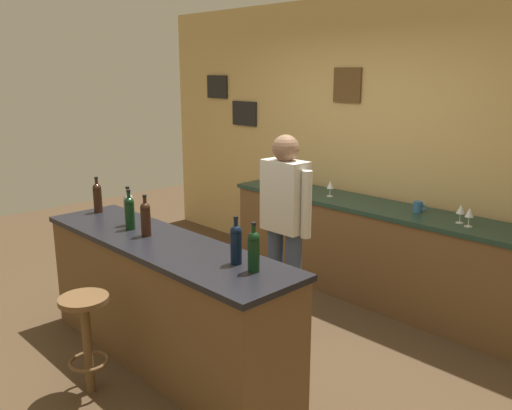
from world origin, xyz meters
The scene contains 16 objects.
ground_plane centered at (0.00, 0.00, 0.00)m, with size 10.00×10.00×0.00m, color #4C3823.
back_wall centered at (-0.01, 2.03, 1.40)m, with size 6.00×0.09×2.80m.
bar_counter centered at (0.00, -0.40, 0.46)m, with size 2.36×0.60×0.92m.
side_counter centered at (0.40, 1.65, 0.45)m, with size 3.12×0.56×0.90m.
bartender centered at (0.30, 0.57, 0.94)m, with size 0.52×0.21×1.62m.
bar_stool centered at (0.00, -1.01, 0.46)m, with size 0.32×0.32×0.68m.
wine_bottle_a centered at (-1.03, -0.33, 1.06)m, with size 0.07×0.07×0.31m.
wine_bottle_b centered at (-0.51, -0.34, 1.06)m, with size 0.07×0.07×0.31m.
wine_bottle_c centered at (-0.41, -0.40, 1.06)m, with size 0.07×0.07×0.31m.
wine_bottle_d centered at (-0.18, -0.40, 1.06)m, with size 0.07×0.07×0.31m.
wine_bottle_e centered at (0.71, -0.32, 1.06)m, with size 0.07×0.07×0.31m.
wine_bottle_f centered at (0.88, -0.33, 1.06)m, with size 0.07×0.07×0.31m.
wine_glass_a centered at (-0.08, 1.62, 1.01)m, with size 0.07×0.07×0.16m.
wine_glass_b centered at (1.23, 1.63, 1.01)m, with size 0.07×0.07×0.16m.
wine_glass_c centered at (1.32, 1.58, 1.01)m, with size 0.07×0.07×0.16m.
coffee_mug centered at (0.82, 1.70, 0.95)m, with size 0.13×0.08×0.09m.
Camera 1 is at (3.04, -2.40, 2.09)m, focal length 37.30 mm.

